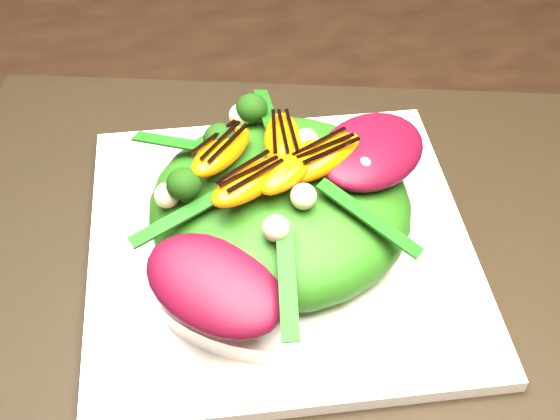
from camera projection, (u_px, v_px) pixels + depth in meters
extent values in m
cube|color=black|center=(529.00, 187.00, 0.65)|extent=(1.60, 0.90, 0.75)
cube|color=black|center=(280.00, 251.00, 0.57)|extent=(0.65, 0.57, 0.00)
cube|color=white|center=(280.00, 244.00, 0.56)|extent=(0.31, 0.31, 0.01)
cylinder|color=white|center=(280.00, 232.00, 0.55)|extent=(0.28, 0.28, 0.02)
ellipsoid|color=#265E11|center=(280.00, 205.00, 0.53)|extent=(0.23, 0.23, 0.06)
ellipsoid|color=#460717|center=(372.00, 151.00, 0.52)|extent=(0.12, 0.11, 0.02)
ellipsoid|color=#EE5F03|center=(253.00, 156.00, 0.51)|extent=(0.07, 0.06, 0.02)
sphere|color=black|center=(200.00, 138.00, 0.52)|extent=(0.04, 0.04, 0.03)
sphere|color=#C2B489|center=(328.00, 203.00, 0.48)|extent=(0.02, 0.02, 0.02)
cube|color=black|center=(252.00, 146.00, 0.50)|extent=(0.04, 0.03, 0.00)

